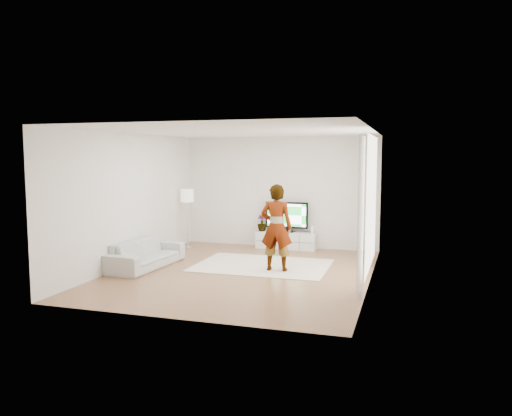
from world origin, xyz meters
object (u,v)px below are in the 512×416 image
(floor_lamp, at_px, (187,198))
(player, at_px, (276,227))
(media_console, at_px, (286,240))
(television, at_px, (287,216))
(rug, at_px, (262,265))
(sofa, at_px, (146,254))

(floor_lamp, bearing_deg, player, -33.37)
(media_console, relative_size, floor_lamp, 1.01)
(television, bearing_deg, floor_lamp, -166.00)
(player, height_order, floor_lamp, player)
(rug, bearing_deg, floor_lamp, 148.66)
(floor_lamp, bearing_deg, sofa, -86.91)
(sofa, bearing_deg, media_console, -35.05)
(television, height_order, player, player)
(media_console, bearing_deg, rug, -90.74)
(media_console, bearing_deg, floor_lamp, -166.61)
(media_console, height_order, television, television)
(television, height_order, sofa, television)
(television, xyz_separation_m, player, (0.38, -2.47, 0.06))
(rug, xyz_separation_m, floor_lamp, (-2.41, 1.47, 1.25))
(television, height_order, floor_lamp, floor_lamp)
(player, height_order, sofa, player)
(rug, height_order, player, player)
(television, xyz_separation_m, sofa, (-2.31, -2.94, -0.54))
(rug, distance_m, floor_lamp, 3.09)
(rug, relative_size, floor_lamp, 1.87)
(media_console, xyz_separation_m, player, (0.38, -2.44, 0.68))
(media_console, distance_m, television, 0.62)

